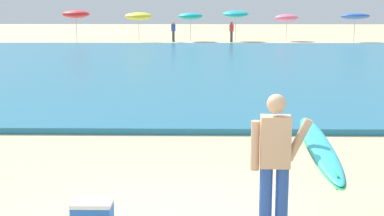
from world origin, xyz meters
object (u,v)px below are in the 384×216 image
beachgoer_near_row_left (231,31)px  beachgoer_near_row_mid (173,31)px  beach_umbrella_5 (355,16)px  beach_umbrella_3 (236,14)px  surfer_with_board (295,155)px  beach_umbrella_2 (191,16)px  beach_umbrella_0 (76,14)px  beach_umbrella_4 (287,18)px  cooler_box (93,215)px  beach_umbrella_1 (139,16)px

beachgoer_near_row_left → beachgoer_near_row_mid: bearing=175.7°
beach_umbrella_5 → beachgoer_near_row_left: size_ratio=1.44×
beach_umbrella_3 → beachgoer_near_row_mid: bearing=-163.5°
surfer_with_board → beach_umbrella_2: bearing=93.0°
beach_umbrella_0 → beach_umbrella_5: 21.55m
beach_umbrella_0 → beach_umbrella_4: 16.64m
beach_umbrella_5 → cooler_box: (-13.19, -36.50, -1.79)m
surfer_with_board → beach_umbrella_1: (-5.97, 36.37, 0.96)m
beach_umbrella_0 → beach_umbrella_1: 4.79m
beach_umbrella_0 → cooler_box: (8.34, -35.78, -1.96)m
surfer_with_board → beach_umbrella_0: size_ratio=0.97×
beach_umbrella_4 → beachgoer_near_row_mid: size_ratio=1.34×
beach_umbrella_1 → beach_umbrella_5: (16.76, 0.36, -0.01)m
beachgoer_near_row_mid → surfer_with_board: bearing=-84.8°
beach_umbrella_2 → beach_umbrella_5: size_ratio=0.99×
beach_umbrella_3 → cooler_box: (-4.02, -37.77, -1.95)m
beachgoer_near_row_left → beach_umbrella_2: bearing=155.0°
beach_umbrella_0 → beach_umbrella_5: size_ratio=1.07×
beachgoer_near_row_left → cooler_box: beachgoer_near_row_left is taller
beach_umbrella_3 → beach_umbrella_5: 9.26m
beach_umbrella_3 → beachgoer_near_row_mid: 5.28m
beach_umbrella_1 → beachgoer_near_row_left: beach_umbrella_1 is taller
beach_umbrella_1 → beach_umbrella_5: size_ratio=1.02×
beach_umbrella_1 → beachgoer_near_row_mid: 2.91m
beach_umbrella_2 → cooler_box: beach_umbrella_2 is taller
beach_umbrella_1 → beach_umbrella_5: bearing=1.2°
beach_umbrella_4 → beachgoer_near_row_left: bearing=-155.8°
beach_umbrella_1 → beach_umbrella_2: size_ratio=1.03×
beach_umbrella_5 → cooler_box: size_ratio=4.66×
beach_umbrella_0 → cooler_box: size_ratio=4.98×
beachgoer_near_row_left → beach_umbrella_5: bearing=3.1°
beach_umbrella_0 → cooler_box: beach_umbrella_0 is taller
beachgoer_near_row_left → beachgoer_near_row_mid: (-4.51, 0.34, 0.00)m
surfer_with_board → beach_umbrella_2: beach_umbrella_2 is taller
beachgoer_near_row_left → cooler_box: (-3.62, -35.98, -0.66)m
surfer_with_board → cooler_box: surfer_with_board is taller
beach_umbrella_3 → cooler_box: size_ratio=5.08×
beach_umbrella_4 → beach_umbrella_5: size_ratio=0.93×
beachgoer_near_row_mid → beachgoer_near_row_left: bearing=-4.3°
beach_umbrella_0 → beach_umbrella_1: bearing=4.4°
beach_umbrella_2 → cooler_box: (-0.43, -37.47, -1.78)m
cooler_box → surfer_with_board: bearing=-5.4°
surfer_with_board → beach_umbrella_2: size_ratio=1.05×
beach_umbrella_5 → beach_umbrella_0: bearing=-178.1°
surfer_with_board → beach_umbrella_3: size_ratio=0.95×
beach_umbrella_3 → cooler_box: 38.04m
surfer_with_board → cooler_box: bearing=174.6°
beach_umbrella_0 → beachgoer_near_row_mid: beach_umbrella_0 is taller
beachgoer_near_row_mid → cooler_box: (0.89, -36.32, -0.66)m
beach_umbrella_0 → beach_umbrella_2: (8.77, 1.70, -0.18)m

